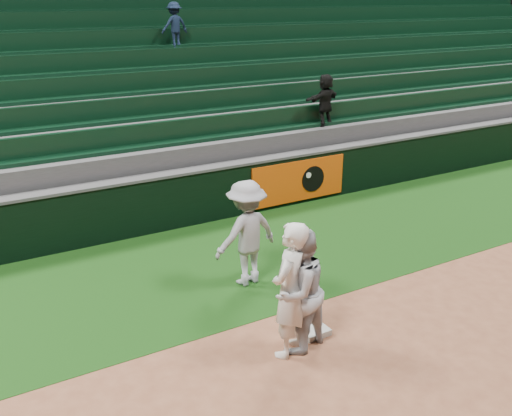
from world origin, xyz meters
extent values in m
plane|color=brown|center=(0.00, 0.00, 0.00)|extent=(70.00, 70.00, 0.00)
cube|color=black|center=(0.00, 3.00, 0.00)|extent=(36.00, 4.20, 0.01)
cube|color=silver|center=(0.02, 0.20, 0.05)|extent=(0.43, 0.43, 0.09)
imported|color=silver|center=(-0.56, -0.03, 1.00)|extent=(0.87, 0.79, 2.00)
imported|color=#A2A5AC|center=(-0.39, 0.00, 0.92)|extent=(1.07, 0.95, 1.84)
imported|color=#91939D|center=(-0.05, 2.11, 0.95)|extent=(1.30, 0.86, 1.89)
cube|color=black|center=(0.00, 5.20, 0.60)|extent=(36.00, 0.35, 1.20)
cube|color=#D84C0A|center=(3.00, 5.01, 0.60)|extent=(2.60, 0.05, 1.00)
cylinder|color=black|center=(3.40, 4.98, 0.60)|extent=(0.64, 0.02, 0.64)
cylinder|color=white|center=(3.25, 4.96, 0.72)|extent=(0.14, 0.02, 0.14)
cube|color=#424244|center=(0.00, 5.20, 1.22)|extent=(36.00, 0.40, 0.06)
cube|color=#38383B|center=(0.00, 5.92, 0.82)|extent=(36.00, 0.85, 1.65)
cube|color=black|center=(0.00, 6.18, 1.90)|extent=(36.00, 0.14, 0.50)
cube|color=black|center=(0.00, 6.01, 1.69)|extent=(36.00, 0.45, 0.08)
cube|color=#38383B|center=(0.00, 6.78, 1.05)|extent=(36.00, 0.85, 2.10)
cube|color=black|center=(0.00, 7.03, 2.35)|extent=(36.00, 0.14, 0.50)
cube|color=black|center=(0.00, 6.86, 2.14)|extent=(36.00, 0.45, 0.08)
cube|color=#38383B|center=(0.00, 7.62, 1.27)|extent=(36.00, 0.85, 2.55)
cube|color=black|center=(0.00, 7.88, 2.80)|extent=(36.00, 0.14, 0.50)
cube|color=black|center=(0.00, 7.71, 2.59)|extent=(36.00, 0.45, 0.08)
cube|color=#38383B|center=(0.00, 8.47, 1.50)|extent=(36.00, 0.85, 3.00)
cube|color=black|center=(0.00, 8.73, 3.25)|extent=(36.00, 0.14, 0.50)
cube|color=black|center=(0.00, 8.56, 3.04)|extent=(36.00, 0.45, 0.08)
cube|color=#38383B|center=(0.00, 9.32, 1.73)|extent=(36.00, 0.85, 3.45)
cube|color=black|center=(0.00, 9.58, 3.70)|extent=(36.00, 0.14, 0.50)
cube|color=black|center=(0.00, 9.41, 3.49)|extent=(36.00, 0.45, 0.08)
cube|color=#38383B|center=(0.00, 10.18, 1.95)|extent=(36.00, 0.85, 3.90)
cube|color=black|center=(0.00, 10.43, 4.15)|extent=(36.00, 0.14, 0.50)
cube|color=black|center=(0.00, 10.26, 3.94)|extent=(36.00, 0.45, 0.08)
cube|color=#38383B|center=(0.00, 11.02, 2.17)|extent=(36.00, 0.85, 4.35)
cube|color=black|center=(0.00, 11.28, 4.60)|extent=(36.00, 0.14, 0.50)
cube|color=black|center=(0.00, 11.11, 4.39)|extent=(36.00, 0.45, 0.08)
imported|color=black|center=(4.34, 5.88, 2.30)|extent=(1.27, 0.73, 1.31)
imported|color=black|center=(1.73, 9.28, 4.04)|extent=(0.82, 0.54, 1.19)
camera|label=1|loc=(-4.44, -5.82, 4.81)|focal=40.00mm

